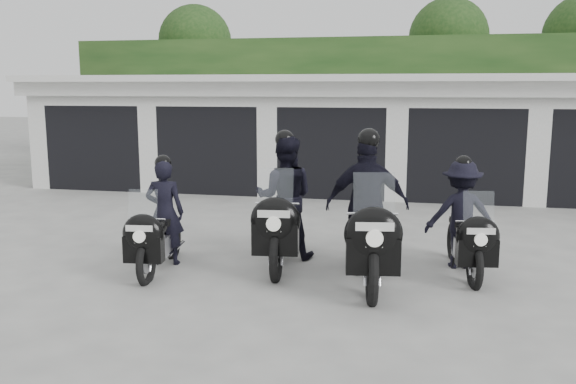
% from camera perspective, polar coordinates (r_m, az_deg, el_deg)
% --- Properties ---
extents(ground, '(80.00, 80.00, 0.00)m').
position_cam_1_polar(ground, '(9.51, -0.62, -6.54)').
color(ground, '#9E9D98').
rests_on(ground, ground).
extents(garage_block, '(16.40, 6.80, 2.96)m').
position_cam_1_polar(garage_block, '(17.13, 5.21, 5.58)').
color(garage_block, white).
rests_on(garage_block, ground).
extents(background_vegetation, '(20.00, 3.90, 5.80)m').
position_cam_1_polar(background_vegetation, '(21.89, 7.76, 9.97)').
color(background_vegetation, '#173513').
rests_on(background_vegetation, ground).
extents(police_bike_a, '(0.73, 1.98, 1.73)m').
position_cam_1_polar(police_bike_a, '(9.19, -11.93, -2.93)').
color(police_bike_a, black).
rests_on(police_bike_a, ground).
extents(police_bike_b, '(1.01, 2.40, 2.09)m').
position_cam_1_polar(police_bike_b, '(9.36, -0.44, -1.26)').
color(police_bike_b, black).
rests_on(police_bike_b, ground).
extents(police_bike_c, '(1.26, 2.49, 2.17)m').
position_cam_1_polar(police_bike_c, '(8.57, 7.50, -2.11)').
color(police_bike_c, black).
rests_on(police_bike_c, ground).
extents(police_bike_d, '(1.11, 1.99, 1.74)m').
position_cam_1_polar(police_bike_d, '(9.28, 16.07, -2.62)').
color(police_bike_d, black).
rests_on(police_bike_d, ground).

